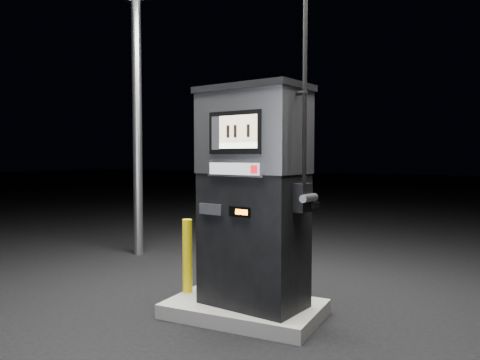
% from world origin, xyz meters
% --- Properties ---
extents(ground, '(80.00, 80.00, 0.00)m').
position_xyz_m(ground, '(0.00, 0.00, 0.00)').
color(ground, black).
rests_on(ground, ground).
extents(pump_island, '(1.60, 1.00, 0.15)m').
position_xyz_m(pump_island, '(0.00, 0.00, 0.07)').
color(pump_island, slate).
rests_on(pump_island, ground).
extents(fuel_dispenser, '(1.30, 0.85, 4.70)m').
position_xyz_m(fuel_dispenser, '(0.12, -0.05, 1.31)').
color(fuel_dispenser, black).
rests_on(fuel_dispenser, pump_island).
extents(bollard_left, '(0.14, 0.14, 0.84)m').
position_xyz_m(bollard_left, '(-0.74, 0.04, 0.57)').
color(bollard_left, yellow).
rests_on(bollard_left, pump_island).
extents(bollard_right, '(0.17, 0.17, 0.97)m').
position_xyz_m(bollard_right, '(0.55, 0.00, 0.63)').
color(bollard_right, yellow).
rests_on(bollard_right, pump_island).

